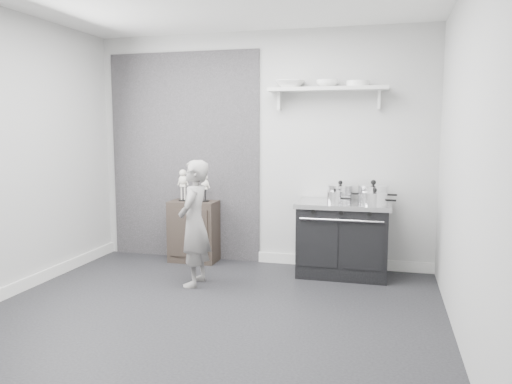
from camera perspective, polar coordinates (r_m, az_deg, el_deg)
ground at (r=4.44m, az=-5.52°, el=-13.74°), size 4.00×4.00×0.00m
room_shell at (r=4.32m, az=-6.21°, el=7.88°), size 4.02×3.62×2.71m
wall_shelf at (r=5.62m, az=8.19°, el=11.46°), size 1.30×0.26×0.24m
stove at (r=5.51m, az=9.91°, el=-5.27°), size 1.00×0.63×0.80m
side_cabinet at (r=6.05m, az=-7.11°, el=-4.47°), size 0.56×0.33×0.73m
child at (r=5.08m, az=-7.07°, el=-3.57°), size 0.32×0.48×1.28m
pot_back_left at (r=5.58m, az=9.60°, el=-0.05°), size 0.37×0.29×0.22m
pot_back_right at (r=5.51m, az=13.24°, el=-0.16°), size 0.42×0.33×0.24m
pot_front_right at (r=5.23m, az=13.42°, el=-0.78°), size 0.34×0.25×0.18m
pot_front_center at (r=5.30m, az=8.98°, el=-0.62°), size 0.25×0.17×0.16m
skeleton_full at (r=6.01m, az=-8.35°, el=1.05°), size 0.12×0.08×0.43m
skeleton_torso at (r=5.91m, az=-5.84°, el=0.69°), size 0.10×0.07×0.37m
bowl_large at (r=5.68m, az=3.90°, el=12.19°), size 0.33×0.33×0.08m
bowl_small at (r=5.62m, az=8.11°, el=12.17°), size 0.24×0.24×0.08m
plate_stack at (r=5.59m, az=11.55°, el=12.04°), size 0.24×0.24×0.06m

